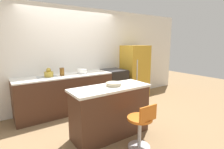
# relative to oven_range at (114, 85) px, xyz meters

# --- Properties ---
(ground_plane) EXTENTS (14.00, 14.00, 0.00)m
(ground_plane) POSITION_rel_oven_range_xyz_m (-1.10, -0.35, -0.46)
(ground_plane) COLOR #8E704C
(wall_back) EXTENTS (8.00, 0.06, 2.60)m
(wall_back) POSITION_rel_oven_range_xyz_m (-1.10, 0.36, 0.84)
(wall_back) COLOR white
(wall_back) RESTS_ON ground_plane
(back_counter) EXTENTS (2.29, 0.65, 0.93)m
(back_counter) POSITION_rel_oven_range_xyz_m (-1.45, 0.00, -0.00)
(back_counter) COLOR #4C2D1E
(back_counter) RESTS_ON ground_plane
(kitchen_island) EXTENTS (1.47, 0.59, 0.92)m
(kitchen_island) POSITION_rel_oven_range_xyz_m (-1.15, -1.51, -0.00)
(kitchen_island) COLOR #4C2D1E
(kitchen_island) RESTS_ON ground_plane
(oven_range) EXTENTS (0.58, 0.67, 0.93)m
(oven_range) POSITION_rel_oven_range_xyz_m (0.00, 0.00, 0.00)
(oven_range) COLOR black
(oven_range) RESTS_ON ground_plane
(refrigerator) EXTENTS (0.75, 0.65, 1.61)m
(refrigerator) POSITION_rel_oven_range_xyz_m (0.80, 0.02, 0.34)
(refrigerator) COLOR gold
(refrigerator) RESTS_ON ground_plane
(stool_chair) EXTENTS (0.41, 0.41, 0.77)m
(stool_chair) POSITION_rel_oven_range_xyz_m (-1.00, -2.14, -0.09)
(stool_chair) COLOR #B7B7BC
(stool_chair) RESTS_ON ground_plane
(kettle) EXTENTS (0.20, 0.20, 0.21)m
(kettle) POSITION_rel_oven_range_xyz_m (-1.82, -0.01, 0.55)
(kettle) COLOR #B29333
(kettle) RESTS_ON back_counter
(mixing_bowl) EXTENTS (0.24, 0.24, 0.11)m
(mixing_bowl) POSITION_rel_oven_range_xyz_m (-1.01, -0.01, 0.52)
(mixing_bowl) COLOR white
(mixing_bowl) RESTS_ON back_counter
(canister_jar) EXTENTS (0.11, 0.11, 0.18)m
(canister_jar) POSITION_rel_oven_range_xyz_m (-1.52, -0.01, 0.56)
(canister_jar) COLOR brown
(canister_jar) RESTS_ON back_counter
(fruit_bowl) EXTENTS (0.28, 0.28, 0.06)m
(fruit_bowl) POSITION_rel_oven_range_xyz_m (-1.07, -1.49, 0.49)
(fruit_bowl) COLOR #C1B28E
(fruit_bowl) RESTS_ON kitchen_island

